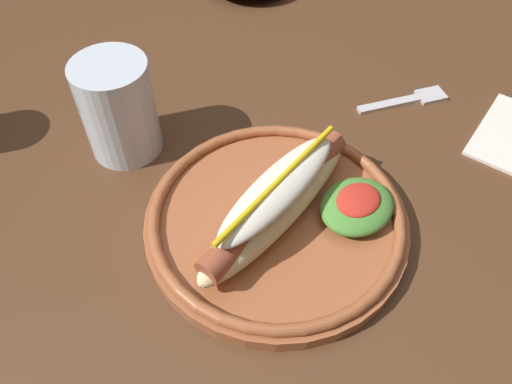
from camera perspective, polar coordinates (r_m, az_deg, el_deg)
ground_plane at (r=1.24m, az=-2.45°, el=-18.96°), size 8.00×8.00×0.00m
dining_table at (r=0.68m, az=-4.26°, el=0.92°), size 1.24×1.08×0.74m
hot_dog_plate at (r=0.50m, az=2.84°, el=-2.50°), size 0.27×0.27×0.08m
fork at (r=0.68m, az=17.03°, el=9.99°), size 0.12×0.07×0.00m
water_cup at (r=0.58m, az=-15.38°, el=9.15°), size 0.08×0.08×0.11m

